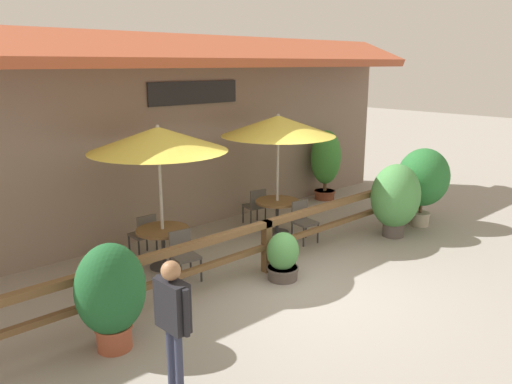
% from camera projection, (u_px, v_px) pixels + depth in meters
% --- Properties ---
extents(ground_plane, '(60.00, 60.00, 0.00)m').
position_uv_depth(ground_plane, '(311.00, 290.00, 8.17)').
color(ground_plane, gray).
extents(building_facade, '(14.28, 1.49, 4.23)m').
position_uv_depth(building_facade, '(168.00, 134.00, 10.56)').
color(building_facade, gray).
rests_on(building_facade, ground).
extents(patio_railing, '(10.40, 0.14, 0.95)m').
position_uv_depth(patio_railing, '(267.00, 235.00, 8.75)').
color(patio_railing, brown).
rests_on(patio_railing, ground).
extents(patio_umbrella_near, '(2.41, 2.41, 2.60)m').
position_uv_depth(patio_umbrella_near, '(158.00, 139.00, 8.52)').
color(patio_umbrella_near, '#B7B2A8').
rests_on(patio_umbrella_near, ground).
extents(dining_table_near, '(0.95, 0.95, 0.74)m').
position_uv_depth(dining_table_near, '(163.00, 236.00, 8.97)').
color(dining_table_near, brown).
rests_on(dining_table_near, ground).
extents(chair_near_streetside, '(0.47, 0.47, 0.85)m').
position_uv_depth(chair_near_streetside, '(184.00, 253.00, 8.49)').
color(chair_near_streetside, '#514C47').
rests_on(chair_near_streetside, ground).
extents(chair_near_wallside, '(0.43, 0.43, 0.85)m').
position_uv_depth(chair_near_wallside, '(144.00, 233.00, 9.49)').
color(chair_near_wallside, '#514C47').
rests_on(chair_near_wallside, ground).
extents(patio_umbrella_middle, '(2.41, 2.41, 2.60)m').
position_uv_depth(patio_umbrella_middle, '(278.00, 126.00, 10.36)').
color(patio_umbrella_middle, '#B7B2A8').
rests_on(patio_umbrella_middle, ground).
extents(dining_table_middle, '(0.95, 0.95, 0.74)m').
position_uv_depth(dining_table_middle, '(277.00, 207.00, 10.80)').
color(dining_table_middle, brown).
rests_on(dining_table_middle, ground).
extents(chair_middle_streetside, '(0.48, 0.48, 0.85)m').
position_uv_depth(chair_middle_streetside, '(303.00, 219.00, 10.31)').
color(chair_middle_streetside, '#514C47').
rests_on(chair_middle_streetside, ground).
extents(chair_middle_wallside, '(0.50, 0.50, 0.85)m').
position_uv_depth(chair_middle_wallside, '(256.00, 205.00, 11.39)').
color(chair_middle_wallside, '#514C47').
rests_on(chair_middle_wallside, ground).
extents(potted_plant_small_flowering, '(0.58, 0.55, 0.84)m').
position_uv_depth(potted_plant_small_flowering, '(283.00, 257.00, 8.51)').
color(potted_plant_small_flowering, '#564C47').
rests_on(potted_plant_small_flowering, ground).
extents(potted_plant_broad_leaf, '(1.25, 1.12, 1.78)m').
position_uv_depth(potted_plant_broad_leaf, '(423.00, 179.00, 11.20)').
color(potted_plant_broad_leaf, '#B7AD99').
rests_on(potted_plant_broad_leaf, ground).
extents(potted_plant_entrance_palm, '(0.91, 0.82, 1.44)m').
position_uv_depth(potted_plant_entrance_palm, '(111.00, 293.00, 6.33)').
color(potted_plant_entrance_palm, '#9E4C33').
rests_on(potted_plant_entrance_palm, ground).
extents(potted_plant_corner_fern, '(1.11, 1.00, 1.57)m').
position_uv_depth(potted_plant_corner_fern, '(396.00, 197.00, 10.54)').
color(potted_plant_corner_fern, '#564C47').
rests_on(potted_plant_corner_fern, ground).
extents(potted_plant_tall_tropical, '(0.86, 0.77, 1.88)m').
position_uv_depth(potted_plant_tall_tropical, '(326.00, 160.00, 13.43)').
color(potted_plant_tall_tropical, brown).
rests_on(potted_plant_tall_tropical, ground).
extents(pedestrian, '(0.22, 0.56, 1.59)m').
position_uv_depth(pedestrian, '(173.00, 310.00, 5.39)').
color(pedestrian, '#2D334C').
rests_on(pedestrian, ground).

